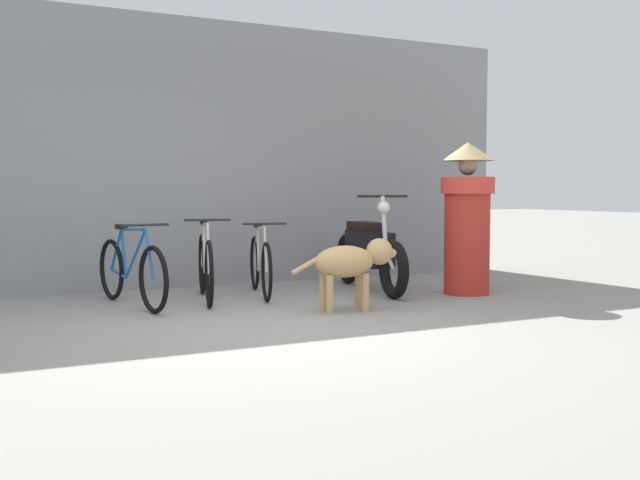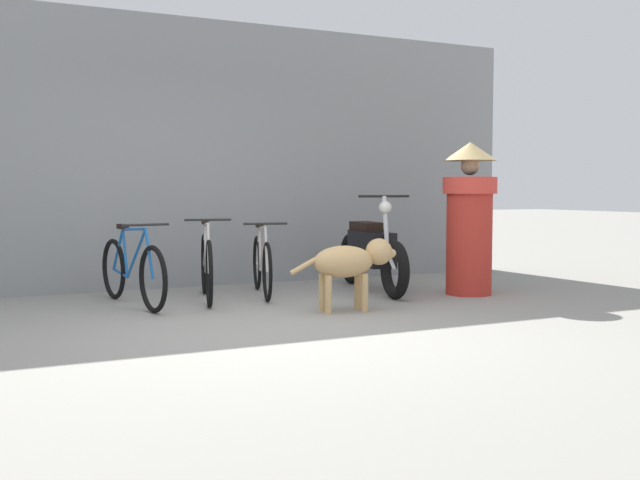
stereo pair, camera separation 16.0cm
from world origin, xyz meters
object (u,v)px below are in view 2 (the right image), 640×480
bicycle_0 (132,271)px  bicycle_1 (207,266)px  stray_dog (352,262)px  motorcycle (371,253)px  person_in_robes (469,216)px  bicycle_2 (262,264)px

bicycle_0 → bicycle_1: (0.78, 0.04, 0.01)m
bicycle_0 → stray_dog: bicycle_0 is taller
motorcycle → person_in_robes: 1.17m
motorcycle → stray_dog: motorcycle is taller
bicycle_2 → person_in_robes: (2.07, -0.93, 0.53)m
bicycle_0 → person_in_robes: bearing=68.8°
motorcycle → stray_dog: 1.48m
bicycle_2 → motorcycle: (1.25, -0.21, 0.09)m
bicycle_2 → bicycle_0: bearing=-69.8°
bicycle_1 → stray_dog: (1.01, -1.30, 0.11)m
bicycle_1 → bicycle_2: bearing=112.4°
bicycle_0 → bicycle_1: bicycle_1 is taller
bicycle_2 → bicycle_1: bearing=-66.9°
bicycle_0 → motorcycle: size_ratio=0.86×
motorcycle → bicycle_0: bearing=-82.7°
bicycle_0 → bicycle_2: bicycle_0 is taller
stray_dog → bicycle_0: bearing=150.1°
bicycle_2 → stray_dog: 1.44m
bicycle_0 → bicycle_2: (1.43, 0.13, -0.00)m
motorcycle → stray_dog: size_ratio=1.86×
bicycle_2 → stray_dog: bicycle_2 is taller
bicycle_0 → motorcycle: motorcycle is taller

